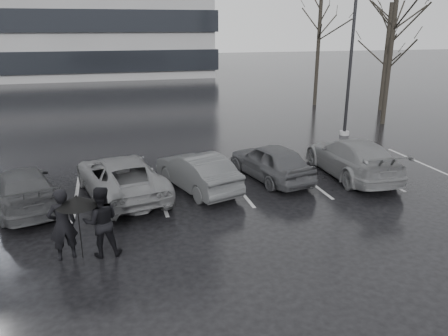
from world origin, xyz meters
TOP-DOWN VIEW (x-y plane):
  - ground at (0.00, 0.00)m, footprint 160.00×160.00m
  - car_main at (2.09, 2.52)m, footprint 2.48×4.32m
  - car_west_a at (-0.83, 2.15)m, footprint 2.59×4.27m
  - car_west_b at (-3.48, 2.17)m, footprint 3.30×5.41m
  - car_west_c at (-6.55, 1.98)m, footprint 3.04×4.77m
  - car_east at (5.26, 2.09)m, footprint 2.18×5.09m
  - pedestrian_left at (-5.00, -1.79)m, footprint 0.79×0.64m
  - pedestrian_right at (-4.08, -1.85)m, footprint 0.90×0.71m
  - umbrella at (-4.61, -1.87)m, footprint 1.00×1.00m
  - lamp_post at (8.39, 8.10)m, footprint 0.51×0.51m
  - stall_stripes at (-0.80, 2.50)m, footprint 19.72×5.00m
  - tree_east at (12.00, 10.00)m, footprint 0.26×0.26m
  - tree_ne at (14.50, 14.00)m, footprint 0.26×0.26m
  - tree_north at (11.00, 17.00)m, footprint 0.26×0.26m

SIDE VIEW (x-z plane):
  - ground at x=0.00m, z-range 0.00..0.00m
  - stall_stripes at x=-0.80m, z-range 0.00..0.00m
  - car_west_c at x=-6.55m, z-range 0.00..1.29m
  - car_west_a at x=-0.83m, z-range 0.00..1.33m
  - car_main at x=2.09m, z-range 0.00..1.38m
  - car_west_b at x=-3.48m, z-range 0.00..1.40m
  - car_east at x=5.26m, z-range 0.00..1.46m
  - pedestrian_right at x=-4.08m, z-range 0.00..1.85m
  - pedestrian_left at x=-5.00m, z-range 0.00..1.87m
  - umbrella at x=-4.61m, z-range 0.70..2.39m
  - tree_ne at x=14.50m, z-range 0.00..7.00m
  - tree_east at x=12.00m, z-range 0.00..8.00m
  - lamp_post at x=8.39m, z-range -0.39..8.87m
  - tree_north at x=11.00m, z-range 0.00..8.50m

